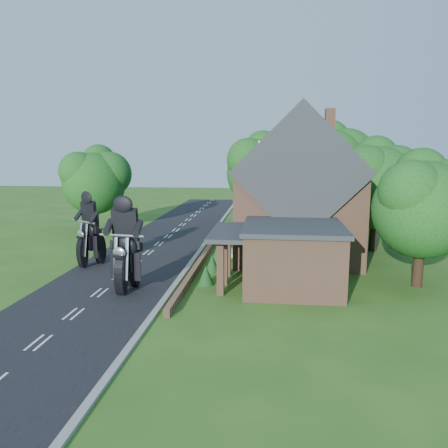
# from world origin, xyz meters

# --- Properties ---
(ground) EXTENTS (120.00, 120.00, 0.00)m
(ground) POSITION_xyz_m (0.00, 0.00, 0.00)
(ground) COLOR #2D5718
(ground) RESTS_ON ground
(road) EXTENTS (7.00, 80.00, 0.02)m
(road) POSITION_xyz_m (0.00, 0.00, 0.01)
(road) COLOR black
(road) RESTS_ON ground
(kerb) EXTENTS (0.30, 80.00, 0.12)m
(kerb) POSITION_xyz_m (3.65, 0.00, 0.06)
(kerb) COLOR gray
(kerb) RESTS_ON ground
(garden_wall) EXTENTS (0.30, 22.00, 0.40)m
(garden_wall) POSITION_xyz_m (4.30, 5.00, 0.20)
(garden_wall) COLOR #8E6248
(garden_wall) RESTS_ON ground
(house) EXTENTS (9.54, 8.64, 10.24)m
(house) POSITION_xyz_m (10.49, 6.00, 4.34)
(house) COLOR #8E6248
(house) RESTS_ON ground
(annex) EXTENTS (7.05, 5.94, 3.44)m
(annex) POSITION_xyz_m (9.87, -0.80, 1.77)
(annex) COLOR #8E6248
(annex) RESTS_ON ground
(tree_annex_side) EXTENTS (5.64, 5.20, 7.48)m
(tree_annex_side) POSITION_xyz_m (17.13, 0.10, 4.69)
(tree_annex_side) COLOR black
(tree_annex_side) RESTS_ON ground
(tree_house_right) EXTENTS (6.51, 6.00, 8.40)m
(tree_house_right) POSITION_xyz_m (16.65, 8.62, 5.19)
(tree_house_right) COLOR black
(tree_house_right) RESTS_ON ground
(tree_behind_house) EXTENTS (7.81, 7.20, 10.08)m
(tree_behind_house) POSITION_xyz_m (14.18, 16.14, 6.23)
(tree_behind_house) COLOR black
(tree_behind_house) RESTS_ON ground
(tree_behind_left) EXTENTS (6.94, 6.40, 9.16)m
(tree_behind_left) POSITION_xyz_m (8.16, 17.13, 5.73)
(tree_behind_left) COLOR black
(tree_behind_left) RESTS_ON ground
(tree_far_road) EXTENTS (6.08, 5.60, 7.84)m
(tree_far_road) POSITION_xyz_m (-6.86, 14.11, 4.84)
(tree_far_road) COLOR black
(tree_far_road) RESTS_ON ground
(shrub_a) EXTENTS (0.90, 0.90, 1.10)m
(shrub_a) POSITION_xyz_m (5.30, -1.00, 0.55)
(shrub_a) COLOR #123A17
(shrub_a) RESTS_ON ground
(shrub_b) EXTENTS (0.90, 0.90, 1.10)m
(shrub_b) POSITION_xyz_m (5.30, 1.50, 0.55)
(shrub_b) COLOR #123A17
(shrub_b) RESTS_ON ground
(shrub_c) EXTENTS (0.90, 0.90, 1.10)m
(shrub_c) POSITION_xyz_m (5.30, 4.00, 0.55)
(shrub_c) COLOR #123A17
(shrub_c) RESTS_ON ground
(shrub_d) EXTENTS (0.90, 0.90, 1.10)m
(shrub_d) POSITION_xyz_m (5.30, 9.00, 0.55)
(shrub_d) COLOR #123A17
(shrub_d) RESTS_ON ground
(shrub_e) EXTENTS (0.90, 0.90, 1.10)m
(shrub_e) POSITION_xyz_m (5.30, 11.50, 0.55)
(shrub_e) COLOR #123A17
(shrub_e) RESTS_ON ground
(shrub_f) EXTENTS (0.90, 0.90, 1.10)m
(shrub_f) POSITION_xyz_m (5.30, 14.00, 0.55)
(shrub_f) COLOR #123A17
(shrub_f) RESTS_ON ground
(motorcycle_lead) EXTENTS (0.63, 1.67, 1.52)m
(motorcycle_lead) POSITION_xyz_m (1.38, -2.58, 0.76)
(motorcycle_lead) COLOR black
(motorcycle_lead) RESTS_ON ground
(motorcycle_follow) EXTENTS (1.13, 1.53, 1.44)m
(motorcycle_follow) POSITION_xyz_m (-2.59, 2.11, 0.72)
(motorcycle_follow) COLOR black
(motorcycle_follow) RESTS_ON ground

